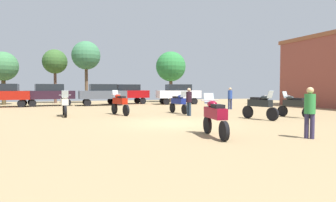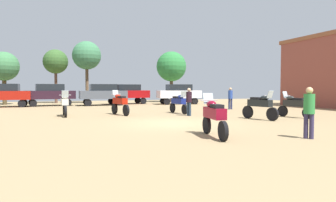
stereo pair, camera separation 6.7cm
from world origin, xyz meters
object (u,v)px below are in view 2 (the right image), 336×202
object	(u,v)px
motorcycle_4	(294,105)
car_2	(50,93)
car_4	(127,93)
motorcycle_10	(214,116)
tree_3	(87,56)
motorcycle_9	(260,105)
motorcycle_8	(120,103)
motorcycle_11	(65,104)
motorcycle_2	(179,102)
car_1	(179,93)
person_2	(230,97)
person_1	(309,109)
tree_2	(56,62)
car_3	(103,93)
car_5	(4,93)
person_3	(189,100)
tree_7	(171,67)
tree_4	(4,67)

from	to	relation	value
motorcycle_4	car_2	size ratio (longest dim) A/B	0.47
car_4	motorcycle_10	bearing A→B (deg)	166.41
tree_3	motorcycle_9	bearing A→B (deg)	-70.33
motorcycle_8	car_2	bearing A→B (deg)	95.97
motorcycle_8	motorcycle_11	size ratio (longest dim) A/B	1.03
motorcycle_2	car_1	size ratio (longest dim) A/B	0.51
car_1	person_2	distance (m)	8.12
car_2	car_4	size ratio (longest dim) A/B	0.99
person_1	person_2	world-z (taller)	person_2
motorcycle_9	tree_2	world-z (taller)	tree_2
motorcycle_4	car_3	xyz separation A→B (m)	(-8.63, 15.19, 0.46)
motorcycle_10	car_5	xyz separation A→B (m)	(-9.63, 19.73, 0.45)
tree_2	person_3	bearing A→B (deg)	-67.01
motorcycle_9	motorcycle_10	size ratio (longest dim) A/B	1.02
person_1	car_4	bearing A→B (deg)	149.80
tree_2	motorcycle_8	bearing A→B (deg)	-76.15
motorcycle_4	motorcycle_9	size ratio (longest dim) A/B	0.94
car_4	car_5	world-z (taller)	same
motorcycle_9	motorcycle_10	world-z (taller)	motorcycle_9
motorcycle_8	person_1	world-z (taller)	person_1
motorcycle_11	tree_2	xyz separation A→B (m)	(-0.86, 16.23, 3.71)
motorcycle_11	car_2	world-z (taller)	car_2
person_1	tree_7	size ratio (longest dim) A/B	0.28
motorcycle_9	car_5	bearing A→B (deg)	-60.76
car_3	car_4	world-z (taller)	same
person_1	tree_4	size ratio (longest dim) A/B	0.32
motorcycle_8	tree_4	distance (m)	17.35
motorcycle_2	tree_7	bearing A→B (deg)	-115.87
motorcycle_11	motorcycle_9	bearing A→B (deg)	148.40
motorcycle_9	car_5	world-z (taller)	car_5
car_1	tree_4	bearing A→B (deg)	77.82
car_2	car_3	xyz separation A→B (m)	(4.71, -0.80, 0.00)
motorcycle_8	tree_2	distance (m)	17.27
tree_3	person_2	bearing A→B (deg)	-53.95
tree_3	motorcycle_8	bearing A→B (deg)	-86.80
car_2	person_2	world-z (taller)	car_2
person_3	person_2	bearing A→B (deg)	108.00
motorcycle_8	motorcycle_9	distance (m)	8.17
car_2	tree_7	world-z (taller)	tree_7
car_2	tree_7	bearing A→B (deg)	-83.74
motorcycle_8	person_2	bearing A→B (deg)	-3.40
car_2	motorcycle_11	bearing A→B (deg)	178.24
car_1	car_4	xyz separation A→B (m)	(-4.88, 1.97, 0.00)
person_3	tree_7	size ratio (longest dim) A/B	0.28
car_5	person_3	size ratio (longest dim) A/B	2.63
car_2	motorcycle_8	bearing A→B (deg)	-166.70
motorcycle_4	motorcycle_10	world-z (taller)	motorcycle_10
car_1	person_1	distance (m)	20.75
motorcycle_11	person_2	distance (m)	12.17
car_1	car_4	distance (m)	5.27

